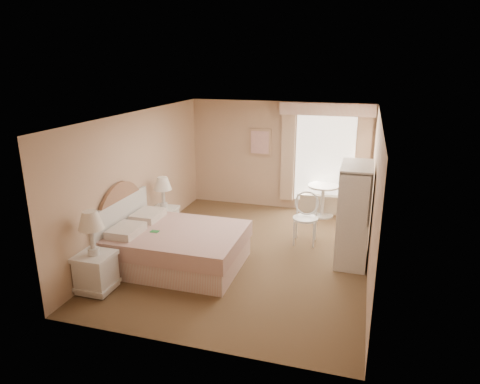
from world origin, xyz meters
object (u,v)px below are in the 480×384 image
(bed, at_px, (172,245))
(nightstand_far, at_px, (164,214))
(cafe_chair, at_px, (306,214))
(armoire, at_px, (353,222))
(nightstand_near, at_px, (95,262))
(round_table, at_px, (323,196))

(bed, height_order, nightstand_far, bed)
(bed, distance_m, nightstand_far, 1.39)
(cafe_chair, relative_size, armoire, 0.57)
(bed, xyz_separation_m, nightstand_near, (-0.72, -1.14, 0.12))
(bed, height_order, cafe_chair, bed)
(nightstand_far, distance_m, round_table, 3.53)
(nightstand_far, distance_m, armoire, 3.66)
(round_table, bearing_deg, cafe_chair, -96.14)
(nightstand_far, bearing_deg, armoire, -2.21)
(nightstand_near, distance_m, cafe_chair, 3.91)
(nightstand_far, xyz_separation_m, armoire, (3.65, -0.14, 0.27))
(nightstand_near, height_order, nightstand_far, nightstand_near)
(armoire, bearing_deg, nightstand_far, 177.79)
(nightstand_near, xyz_separation_m, armoire, (3.65, 2.18, 0.24))
(nightstand_near, xyz_separation_m, round_table, (2.93, 4.30, 0.00))
(bed, height_order, nightstand_near, bed)
(nightstand_far, relative_size, cafe_chair, 1.19)
(bed, relative_size, nightstand_near, 1.70)
(round_table, bearing_deg, armoire, -71.15)
(bed, relative_size, cafe_chair, 2.18)
(bed, xyz_separation_m, armoire, (2.93, 1.04, 0.36))
(round_table, bearing_deg, bed, -124.90)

